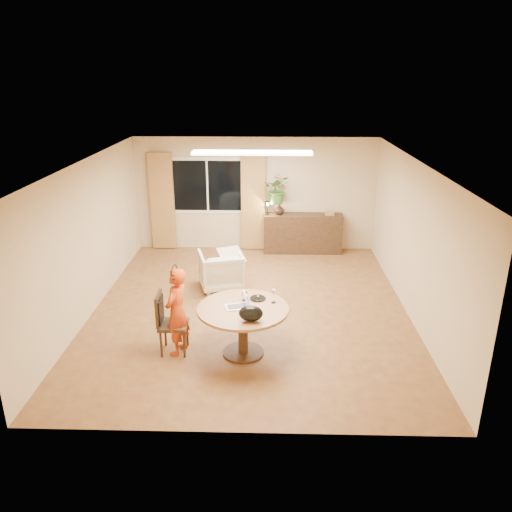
{
  "coord_description": "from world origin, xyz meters",
  "views": [
    {
      "loc": [
        0.33,
        -7.99,
        3.97
      ],
      "look_at": [
        0.11,
        -0.2,
        1.07
      ],
      "focal_mm": 35.0,
      "sensor_mm": 36.0,
      "label": 1
    }
  ],
  "objects_px": {
    "child": "(177,312)",
    "armchair": "(221,270)",
    "dining_table": "(243,318)",
    "dining_chair": "(173,323)",
    "sideboard": "(303,233)"
  },
  "relations": [
    {
      "from": "child",
      "to": "armchair",
      "type": "height_order",
      "value": "child"
    },
    {
      "from": "armchair",
      "to": "sideboard",
      "type": "xyz_separation_m",
      "value": [
        1.7,
        2.11,
        0.08
      ]
    },
    {
      "from": "dining_table",
      "to": "armchair",
      "type": "relative_size",
      "value": 1.64
    },
    {
      "from": "child",
      "to": "sideboard",
      "type": "height_order",
      "value": "child"
    },
    {
      "from": "dining_table",
      "to": "dining_chair",
      "type": "bearing_deg",
      "value": 178.12
    },
    {
      "from": "child",
      "to": "sideboard",
      "type": "bearing_deg",
      "value": 171.94
    },
    {
      "from": "dining_chair",
      "to": "sideboard",
      "type": "distance_m",
      "value": 4.98
    },
    {
      "from": "dining_table",
      "to": "sideboard",
      "type": "bearing_deg",
      "value": 75.83
    },
    {
      "from": "dining_table",
      "to": "sideboard",
      "type": "distance_m",
      "value": 4.66
    },
    {
      "from": "dining_table",
      "to": "sideboard",
      "type": "relative_size",
      "value": 0.74
    },
    {
      "from": "sideboard",
      "to": "child",
      "type": "bearing_deg",
      "value": -115.13
    },
    {
      "from": "dining_chair",
      "to": "sideboard",
      "type": "xyz_separation_m",
      "value": [
        2.17,
        4.48,
        -0.03
      ]
    },
    {
      "from": "sideboard",
      "to": "dining_table",
      "type": "bearing_deg",
      "value": -104.17
    },
    {
      "from": "dining_chair",
      "to": "child",
      "type": "xyz_separation_m",
      "value": [
        0.06,
        -0.01,
        0.2
      ]
    },
    {
      "from": "dining_table",
      "to": "dining_chair",
      "type": "relative_size",
      "value": 1.4
    }
  ]
}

